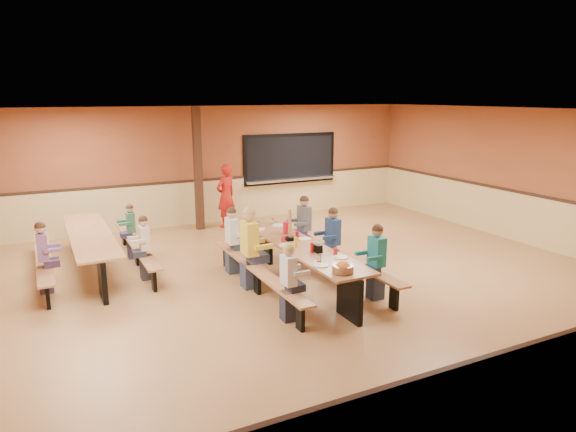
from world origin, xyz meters
name	(u,v)px	position (x,y,z in m)	size (l,w,h in m)	color
ground	(285,284)	(0.00, 0.00, 0.00)	(12.00, 12.00, 0.00)	#905F36
room_envelope	(285,247)	(0.00, 0.00, 0.69)	(12.04, 10.04, 3.02)	brown
kitchen_pass_through	(290,161)	(2.60, 4.96, 1.49)	(2.78, 0.28, 1.38)	black
structural_post	(198,169)	(-0.20, 4.40, 1.50)	(0.18, 0.18, 3.00)	#321B10
cafeteria_table_main	(301,257)	(0.22, -0.20, 0.53)	(1.91, 3.70, 0.74)	#9C643E
cafeteria_table_second	(91,244)	(-2.96, 2.25, 0.53)	(1.91, 3.70, 0.74)	#9C643E
seated_child_white_left	(289,283)	(-0.61, -1.37, 0.58)	(0.35, 0.29, 1.17)	silver
seated_adult_yellow	(250,249)	(-0.61, 0.12, 0.70)	(0.46, 0.38, 1.40)	yellow
seated_child_grey_left	(232,241)	(-0.61, 0.98, 0.62)	(0.38, 0.31, 1.24)	silver
seated_child_teal_right	(376,262)	(1.04, -1.25, 0.62)	(0.38, 0.31, 1.24)	teal
seated_child_navy_right	(333,241)	(1.04, 0.10, 0.62)	(0.39, 0.32, 1.24)	navy
seated_child_char_right	(304,227)	(1.04, 1.23, 0.63)	(0.40, 0.32, 1.27)	#4F5259
seated_child_purple_sec	(43,258)	(-3.79, 1.45, 0.61)	(0.37, 0.30, 1.21)	#7C5084
seated_child_green_sec	(131,232)	(-2.14, 2.74, 0.56)	(0.32, 0.26, 1.11)	#336C4E
seated_child_tan_sec	(145,248)	(-2.14, 1.35, 0.58)	(0.35, 0.28, 1.16)	beige
standing_woman	(226,196)	(0.47, 4.32, 0.80)	(0.58, 0.38, 1.60)	red
punch_pitcher	(287,228)	(0.34, 0.59, 0.85)	(0.16, 0.16, 0.22)	red
chip_bowl	(343,268)	(0.10, -1.72, 0.81)	(0.32, 0.32, 0.15)	orange
napkin_dispenser	(318,249)	(0.27, -0.69, 0.80)	(0.10, 0.14, 0.13)	black
condiment_mustard	(296,242)	(0.08, -0.25, 0.82)	(0.06, 0.06, 0.17)	yellow
condiment_ketchup	(312,247)	(0.18, -0.65, 0.82)	(0.06, 0.06, 0.17)	#B2140F
table_paddle	(290,233)	(0.18, 0.17, 0.88)	(0.16, 0.16, 0.56)	black
place_settings	(301,242)	(0.22, -0.20, 0.80)	(0.65, 3.30, 0.11)	beige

